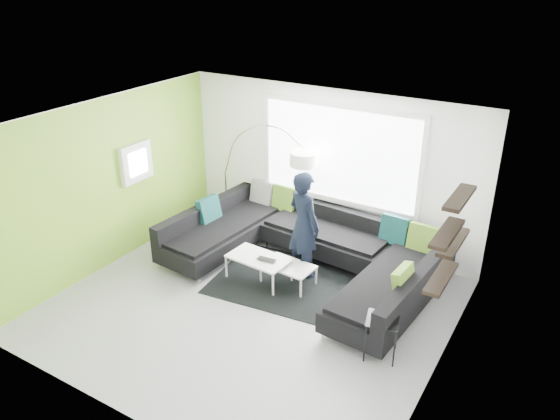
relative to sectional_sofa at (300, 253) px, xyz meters
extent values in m
plane|color=gray|center=(-0.18, -1.19, -0.40)|extent=(5.50, 5.50, 0.00)
cube|color=white|center=(-0.18, 1.31, 1.00)|extent=(5.50, 0.04, 2.80)
cube|color=white|center=(-0.18, -3.69, 1.00)|extent=(5.50, 0.04, 2.80)
cube|color=white|center=(-2.93, -1.19, 1.00)|extent=(0.04, 5.00, 2.80)
cube|color=white|center=(2.57, -1.19, 1.00)|extent=(0.04, 5.00, 2.80)
cube|color=white|center=(-0.18, -1.19, 2.40)|extent=(5.50, 5.00, 0.04)
cube|color=#7FB72D|center=(-2.92, -1.19, 1.00)|extent=(0.01, 5.00, 2.80)
cube|color=white|center=(0.02, 1.27, 1.30)|extent=(2.96, 0.06, 1.68)
cube|color=white|center=(-2.86, -0.59, 1.20)|extent=(0.12, 0.66, 0.66)
cube|color=black|center=(2.46, -0.79, 1.30)|extent=(0.20, 1.24, 0.95)
cube|color=black|center=(0.00, 0.00, -0.18)|extent=(4.38, 2.92, 0.44)
cube|color=black|center=(0.00, 0.00, 0.21)|extent=(4.38, 2.92, 0.33)
cube|color=#4C7219|center=(0.00, 0.00, 0.27)|extent=(3.75, 0.52, 0.46)
cube|color=black|center=(0.02, -0.30, -0.39)|extent=(2.61, 2.02, 0.01)
cube|color=white|center=(-0.26, -0.42, -0.19)|extent=(1.31, 0.82, 0.41)
cube|color=black|center=(1.87, -1.21, -0.12)|extent=(0.50, 0.50, 0.56)
imported|color=black|center=(0.02, 0.06, 0.49)|extent=(0.95, 0.89, 1.78)
imported|color=black|center=(-0.33, -0.55, 0.03)|extent=(0.33, 0.24, 0.02)
camera|label=1|loc=(3.68, -6.77, 4.34)|focal=35.00mm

